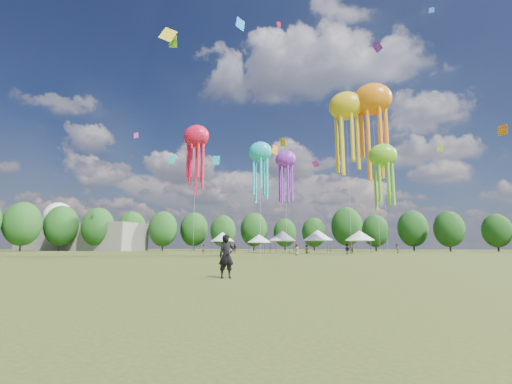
% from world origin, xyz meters
% --- Properties ---
extents(ground, '(300.00, 300.00, 0.00)m').
position_xyz_m(ground, '(0.00, 0.00, 0.00)').
color(ground, '#384416').
rests_on(ground, ground).
extents(observer_main, '(0.73, 0.70, 1.68)m').
position_xyz_m(observer_main, '(7.31, -1.71, 0.84)').
color(observer_main, black).
rests_on(observer_main, ground).
extents(spectator_near, '(1.03, 0.88, 1.86)m').
position_xyz_m(spectator_near, '(-6.93, 30.69, 0.93)').
color(spectator_near, gray).
rests_on(spectator_near, ground).
extents(spectators_far, '(33.48, 25.24, 1.70)m').
position_xyz_m(spectators_far, '(3.90, 48.09, 0.80)').
color(spectators_far, gray).
rests_on(spectators_far, ground).
extents(festival_tents, '(34.40, 11.53, 4.39)m').
position_xyz_m(festival_tents, '(-2.84, 55.34, 3.25)').
color(festival_tents, '#47474C').
rests_on(festival_tents, ground).
extents(show_kites, '(35.14, 22.17, 27.10)m').
position_xyz_m(show_kites, '(5.88, 40.63, 18.96)').
color(show_kites, purple).
rests_on(show_kites, ground).
extents(small_kites, '(71.47, 63.39, 43.18)m').
position_xyz_m(small_kites, '(1.21, 41.80, 30.57)').
color(small_kites, purple).
rests_on(small_kites, ground).
extents(treeline, '(201.57, 95.24, 13.43)m').
position_xyz_m(treeline, '(-3.87, 62.51, 6.54)').
color(treeline, '#38281C').
rests_on(treeline, ground).
extents(hangar, '(40.00, 12.00, 8.00)m').
position_xyz_m(hangar, '(-72.00, 72.00, 4.00)').
color(hangar, gray).
rests_on(hangar, ground).
extents(radome, '(9.00, 9.00, 16.00)m').
position_xyz_m(radome, '(-88.00, 78.00, 9.99)').
color(radome, white).
rests_on(radome, ground).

